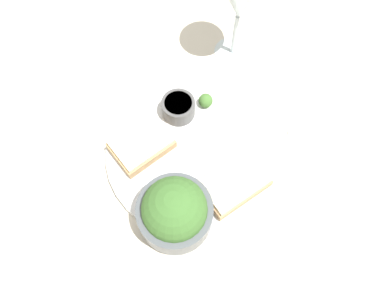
{
  "coord_description": "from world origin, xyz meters",
  "views": [
    {
      "loc": [
        0.18,
        0.18,
        0.57
      ],
      "look_at": [
        0.0,
        0.0,
        0.03
      ],
      "focal_mm": 35.0,
      "sensor_mm": 36.0,
      "label": 1
    }
  ],
  "objects_px": {
    "sauce_ramekin": "(178,107)",
    "cheese_toast_near": "(234,183)",
    "salad_bowl": "(175,211)",
    "cheese_toast_far": "(141,144)",
    "fork": "(343,146)"
  },
  "relations": [
    {
      "from": "sauce_ramekin",
      "to": "fork",
      "type": "xyz_separation_m",
      "value": [
        -0.15,
        0.24,
        -0.03
      ]
    },
    {
      "from": "sauce_ramekin",
      "to": "cheese_toast_far",
      "type": "height_order",
      "value": "sauce_ramekin"
    },
    {
      "from": "salad_bowl",
      "to": "sauce_ramekin",
      "type": "bearing_deg",
      "value": -135.74
    },
    {
      "from": "sauce_ramekin",
      "to": "cheese_toast_far",
      "type": "distance_m",
      "value": 0.09
    },
    {
      "from": "sauce_ramekin",
      "to": "cheese_toast_near",
      "type": "height_order",
      "value": "sauce_ramekin"
    },
    {
      "from": "salad_bowl",
      "to": "fork",
      "type": "distance_m",
      "value": 0.31
    },
    {
      "from": "cheese_toast_far",
      "to": "fork",
      "type": "relative_size",
      "value": 0.59
    },
    {
      "from": "cheese_toast_far",
      "to": "sauce_ramekin",
      "type": "bearing_deg",
      "value": -176.68
    },
    {
      "from": "sauce_ramekin",
      "to": "fork",
      "type": "distance_m",
      "value": 0.29
    },
    {
      "from": "sauce_ramekin",
      "to": "cheese_toast_far",
      "type": "bearing_deg",
      "value": 3.32
    },
    {
      "from": "fork",
      "to": "sauce_ramekin",
      "type": "bearing_deg",
      "value": -57.12
    },
    {
      "from": "sauce_ramekin",
      "to": "cheese_toast_near",
      "type": "bearing_deg",
      "value": 77.96
    },
    {
      "from": "sauce_ramekin",
      "to": "salad_bowl",
      "type": "bearing_deg",
      "value": 44.26
    },
    {
      "from": "cheese_toast_far",
      "to": "fork",
      "type": "height_order",
      "value": "cheese_toast_far"
    },
    {
      "from": "salad_bowl",
      "to": "sauce_ramekin",
      "type": "xyz_separation_m",
      "value": [
        -0.13,
        -0.13,
        -0.02
      ]
    }
  ]
}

